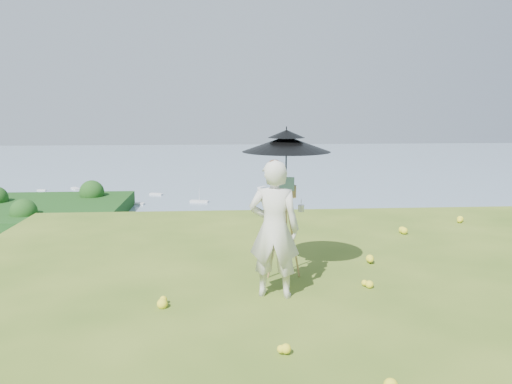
{
  "coord_description": "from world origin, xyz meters",
  "views": [
    {
      "loc": [
        -2.65,
        -4.71,
        2.5
      ],
      "look_at": [
        -2.0,
        4.53,
        0.87
      ],
      "focal_mm": 35.0,
      "sensor_mm": 36.0,
      "label": 1
    }
  ],
  "objects": [
    {
      "name": "sun_umbrella",
      "position": [
        -1.75,
        2.13,
        1.72
      ],
      "size": [
        1.51,
        1.51,
        0.96
      ],
      "primitive_type": null,
      "rotation": [
        0.0,
        0.0,
        -0.27
      ],
      "color": "black",
      "rests_on": "field_easel"
    },
    {
      "name": "painter_cap",
      "position": [
        -1.98,
        1.53,
        1.76
      ],
      "size": [
        0.23,
        0.26,
        0.1
      ],
      "primitive_type": null,
      "rotation": [
        0.0,
        0.0,
        -0.15
      ],
      "color": "#CC7170",
      "rests_on": "painter"
    },
    {
      "name": "shoreline_tier",
      "position": [
        0.0,
        75.0,
        -36.0
      ],
      "size": [
        170.0,
        28.0,
        8.0
      ],
      "primitive_type": "cube",
      "color": "slate",
      "rests_on": "bay_water"
    },
    {
      "name": "slope_trees",
      "position": [
        0.0,
        35.0,
        -15.0
      ],
      "size": [
        110.0,
        50.0,
        6.0
      ],
      "primitive_type": null,
      "color": "#164414",
      "rests_on": "forest_slope"
    },
    {
      "name": "wildflowers",
      "position": [
        0.0,
        0.25,
        0.06
      ],
      "size": [
        10.0,
        10.5,
        0.12
      ],
      "primitive_type": null,
      "color": "yellow",
      "rests_on": "ground"
    },
    {
      "name": "field_easel",
      "position": [
        -1.76,
        2.1,
        0.76
      ],
      "size": [
        0.7,
        0.7,
        1.51
      ],
      "primitive_type": null,
      "rotation": [
        0.0,
        0.0,
        -0.24
      ],
      "color": "#95663E",
      "rests_on": "ground"
    },
    {
      "name": "painter",
      "position": [
        -1.98,
        1.53,
        0.91
      ],
      "size": [
        0.74,
        0.57,
        1.81
      ],
      "primitive_type": "imported",
      "rotation": [
        0.0,
        0.0,
        2.92
      ],
      "color": "silver",
      "rests_on": "ground"
    },
    {
      "name": "ground",
      "position": [
        0.0,
        0.0,
        0.0
      ],
      "size": [
        14.0,
        14.0,
        0.0
      ],
      "primitive_type": "plane",
      "color": "#44611B",
      "rests_on": "ground"
    },
    {
      "name": "bay_water",
      "position": [
        0.0,
        240.0,
        -34.0
      ],
      "size": [
        700.0,
        700.0,
        0.0
      ],
      "primitive_type": "plane",
      "color": "#738EA5",
      "rests_on": "ground"
    },
    {
      "name": "moored_boats",
      "position": [
        -12.5,
        161.0,
        -33.65
      ],
      "size": [
        140.0,
        140.0,
        0.7
      ],
      "primitive_type": null,
      "color": "silver",
      "rests_on": "bay_water"
    },
    {
      "name": "harbor_town",
      "position": [
        0.0,
        75.0,
        -29.5
      ],
      "size": [
        110.0,
        22.0,
        5.0
      ],
      "primitive_type": null,
      "color": "silver",
      "rests_on": "shoreline_tier"
    }
  ]
}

